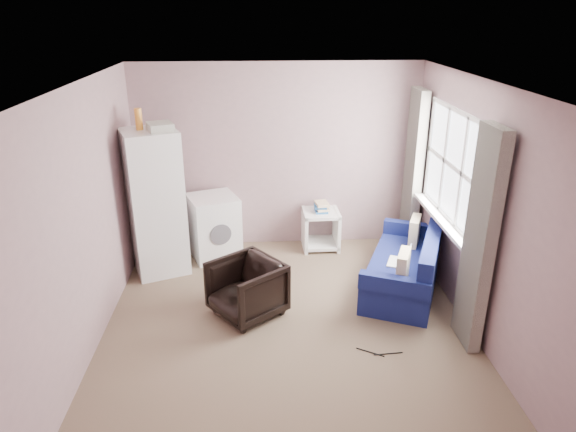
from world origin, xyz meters
name	(u,v)px	position (x,y,z in m)	size (l,w,h in m)	color
room	(289,215)	(0.02, 0.01, 1.25)	(3.84, 4.24, 2.54)	#7B6651
armchair	(247,286)	(-0.42, 0.24, 0.34)	(0.67, 0.63, 0.69)	black
fridge	(156,202)	(-1.53, 1.36, 0.92)	(0.81, 0.80, 2.06)	white
washing_machine	(214,225)	(-0.87, 1.71, 0.44)	(0.77, 0.77, 0.84)	white
side_table	(321,226)	(0.58, 1.88, 0.32)	(0.50, 0.50, 0.67)	white
sofa	(408,267)	(1.48, 0.69, 0.27)	(1.34, 1.82, 0.74)	navy
window_dressing	(441,200)	(1.78, 0.70, 1.11)	(0.17, 2.62, 2.18)	white
floor_cables	(379,353)	(0.87, -0.55, 0.01)	(0.44, 0.16, 0.01)	black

